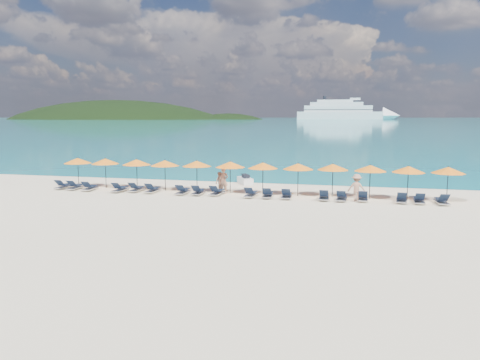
# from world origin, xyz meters

# --- Properties ---
(ground) EXTENTS (1400.00, 1400.00, 0.00)m
(ground) POSITION_xyz_m (0.00, 0.00, 0.00)
(ground) COLOR beige
(sea) EXTENTS (1600.00, 1300.00, 0.01)m
(sea) POSITION_xyz_m (0.00, 660.00, 0.01)
(sea) COLOR #1FA9B2
(sea) RESTS_ON ground
(headland_main) EXTENTS (374.00, 242.00, 126.50)m
(headland_main) POSITION_xyz_m (-300.00, 540.00, -38.00)
(headland_main) COLOR black
(headland_main) RESTS_ON ground
(headland_small) EXTENTS (162.00, 126.00, 85.50)m
(headland_small) POSITION_xyz_m (-150.00, 560.00, -35.00)
(headland_small) COLOR black
(headland_small) RESTS_ON ground
(cruise_ship) EXTENTS (129.91, 22.58, 36.09)m
(cruise_ship) POSITION_xyz_m (0.71, 600.86, 9.39)
(cruise_ship) COLOR silver
(cruise_ship) RESTS_ON ground
(jetski) EXTENTS (1.71, 2.23, 0.75)m
(jetski) POSITION_xyz_m (-1.10, 9.33, 0.31)
(jetski) COLOR white
(jetski) RESTS_ON ground
(beachgoer_a) EXTENTS (0.66, 0.44, 1.81)m
(beachgoer_a) POSITION_xyz_m (-1.54, 4.48, 0.90)
(beachgoer_a) COLOR tan
(beachgoer_a) RESTS_ON ground
(beachgoer_b) EXTENTS (0.82, 0.76, 1.48)m
(beachgoer_b) POSITION_xyz_m (-1.89, 4.73, 0.74)
(beachgoer_b) COLOR tan
(beachgoer_b) RESTS_ON ground
(beachgoer_c) EXTENTS (1.18, 0.66, 1.74)m
(beachgoer_c) POSITION_xyz_m (7.50, 3.59, 0.87)
(beachgoer_c) COLOR tan
(beachgoer_c) RESTS_ON ground
(umbrella_0) EXTENTS (2.10, 2.10, 2.28)m
(umbrella_0) POSITION_xyz_m (-13.15, 4.80, 2.02)
(umbrella_0) COLOR black
(umbrella_0) RESTS_ON ground
(umbrella_1) EXTENTS (2.10, 2.10, 2.28)m
(umbrella_1) POSITION_xyz_m (-10.87, 4.86, 2.02)
(umbrella_1) COLOR black
(umbrella_1) RESTS_ON ground
(umbrella_2) EXTENTS (2.10, 2.10, 2.28)m
(umbrella_2) POSITION_xyz_m (-8.28, 4.80, 2.02)
(umbrella_2) COLOR black
(umbrella_2) RESTS_ON ground
(umbrella_3) EXTENTS (2.10, 2.10, 2.28)m
(umbrella_3) POSITION_xyz_m (-5.99, 4.67, 2.02)
(umbrella_3) COLOR black
(umbrella_3) RESTS_ON ground
(umbrella_4) EXTENTS (2.10, 2.10, 2.28)m
(umbrella_4) POSITION_xyz_m (-3.63, 4.85, 2.02)
(umbrella_4) COLOR black
(umbrella_4) RESTS_ON ground
(umbrella_5) EXTENTS (2.10, 2.10, 2.28)m
(umbrella_5) POSITION_xyz_m (-1.14, 4.80, 2.02)
(umbrella_5) COLOR black
(umbrella_5) RESTS_ON ground
(umbrella_6) EXTENTS (2.10, 2.10, 2.28)m
(umbrella_6) POSITION_xyz_m (1.21, 4.70, 2.02)
(umbrella_6) COLOR black
(umbrella_6) RESTS_ON ground
(umbrella_7) EXTENTS (2.10, 2.10, 2.28)m
(umbrella_7) POSITION_xyz_m (3.64, 4.70, 2.02)
(umbrella_7) COLOR black
(umbrella_7) RESTS_ON ground
(umbrella_8) EXTENTS (2.10, 2.10, 2.28)m
(umbrella_8) POSITION_xyz_m (5.94, 4.91, 2.02)
(umbrella_8) COLOR black
(umbrella_8) RESTS_ON ground
(umbrella_9) EXTENTS (2.10, 2.10, 2.28)m
(umbrella_9) POSITION_xyz_m (8.35, 4.74, 2.02)
(umbrella_9) COLOR black
(umbrella_9) RESTS_ON ground
(umbrella_10) EXTENTS (2.10, 2.10, 2.28)m
(umbrella_10) POSITION_xyz_m (10.69, 4.62, 2.02)
(umbrella_10) COLOR black
(umbrella_10) RESTS_ON ground
(umbrella_11) EXTENTS (2.10, 2.10, 2.28)m
(umbrella_11) POSITION_xyz_m (13.08, 4.73, 2.02)
(umbrella_11) COLOR black
(umbrella_11) RESTS_ON ground
(lounger_0) EXTENTS (0.70, 1.73, 0.66)m
(lounger_0) POSITION_xyz_m (-13.71, 3.67, 0.24)
(lounger_0) COLOR silver
(lounger_0) RESTS_ON ground
(lounger_1) EXTENTS (0.68, 1.72, 0.66)m
(lounger_1) POSITION_xyz_m (-12.65, 3.60, 0.24)
(lounger_1) COLOR silver
(lounger_1) RESTS_ON ground
(lounger_2) EXTENTS (0.78, 1.75, 0.66)m
(lounger_2) POSITION_xyz_m (-11.37, 3.40, 0.24)
(lounger_2) COLOR silver
(lounger_2) RESTS_ON ground
(lounger_3) EXTENTS (0.63, 1.70, 0.66)m
(lounger_3) POSITION_xyz_m (-8.93, 3.36, 0.24)
(lounger_3) COLOR silver
(lounger_3) RESTS_ON ground
(lounger_4) EXTENTS (0.67, 1.72, 0.66)m
(lounger_4) POSITION_xyz_m (-7.81, 3.71, 0.24)
(lounger_4) COLOR silver
(lounger_4) RESTS_ON ground
(lounger_5) EXTENTS (0.62, 1.70, 0.66)m
(lounger_5) POSITION_xyz_m (-6.51, 3.57, 0.24)
(lounger_5) COLOR silver
(lounger_5) RESTS_ON ground
(lounger_6) EXTENTS (0.64, 1.71, 0.66)m
(lounger_6) POSITION_xyz_m (-4.21, 3.46, 0.24)
(lounger_6) COLOR silver
(lounger_6) RESTS_ON ground
(lounger_7) EXTENTS (0.65, 1.71, 0.66)m
(lounger_7) POSITION_xyz_m (-3.08, 3.50, 0.24)
(lounger_7) COLOR silver
(lounger_7) RESTS_ON ground
(lounger_8) EXTENTS (0.77, 1.75, 0.66)m
(lounger_8) POSITION_xyz_m (-1.78, 3.62, 0.24)
(lounger_8) COLOR silver
(lounger_8) RESTS_ON ground
(lounger_9) EXTENTS (0.68, 1.72, 0.66)m
(lounger_9) POSITION_xyz_m (0.64, 3.44, 0.24)
(lounger_9) COLOR silver
(lounger_9) RESTS_ON ground
(lounger_10) EXTENTS (0.75, 1.74, 0.66)m
(lounger_10) POSITION_xyz_m (1.78, 3.45, 0.24)
(lounger_10) COLOR silver
(lounger_10) RESTS_ON ground
(lounger_11) EXTENTS (0.73, 1.74, 0.66)m
(lounger_11) POSITION_xyz_m (3.05, 3.46, 0.24)
(lounger_11) COLOR silver
(lounger_11) RESTS_ON ground
(lounger_12) EXTENTS (0.66, 1.71, 0.66)m
(lounger_12) POSITION_xyz_m (5.48, 3.55, 0.24)
(lounger_12) COLOR silver
(lounger_12) RESTS_ON ground
(lounger_13) EXTENTS (0.71, 1.73, 0.66)m
(lounger_13) POSITION_xyz_m (6.60, 3.48, 0.24)
(lounger_13) COLOR silver
(lounger_13) RESTS_ON ground
(lounger_14) EXTENTS (0.64, 1.71, 0.66)m
(lounger_14) POSITION_xyz_m (7.90, 3.72, 0.24)
(lounger_14) COLOR silver
(lounger_14) RESTS_ON ground
(lounger_15) EXTENTS (0.75, 1.74, 0.66)m
(lounger_15) POSITION_xyz_m (10.26, 3.72, 0.24)
(lounger_15) COLOR silver
(lounger_15) RESTS_ON ground
(lounger_16) EXTENTS (0.69, 1.73, 0.66)m
(lounger_16) POSITION_xyz_m (11.30, 3.69, 0.24)
(lounger_16) COLOR silver
(lounger_16) RESTS_ON ground
(lounger_17) EXTENTS (0.74, 1.74, 0.66)m
(lounger_17) POSITION_xyz_m (12.62, 3.70, 0.24)
(lounger_17) COLOR silver
(lounger_17) RESTS_ON ground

